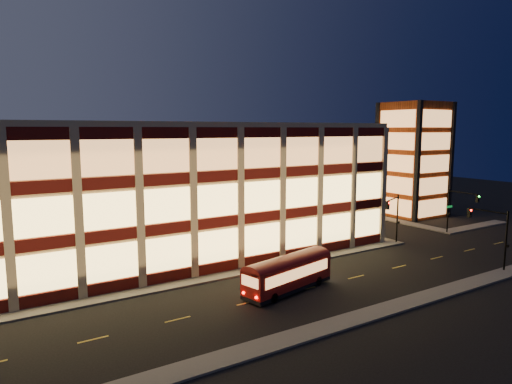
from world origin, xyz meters
TOP-DOWN VIEW (x-y plane):
  - ground at (0.00, 0.00)m, footprint 200.00×200.00m
  - sidewalk_office_south at (-3.00, 1.00)m, footprint 54.00×2.00m
  - sidewalk_office_east at (23.00, 17.00)m, footprint 2.00×30.00m
  - sidewalk_tower_south at (40.00, 1.00)m, footprint 14.00×2.00m
  - sidewalk_tower_west at (34.00, 17.00)m, footprint 2.00×30.00m
  - sidewalk_near at (0.00, -13.00)m, footprint 100.00×2.00m
  - office_building at (-2.91, 16.91)m, footprint 50.45×30.45m
  - stair_tower at (39.95, 11.95)m, footprint 8.60×8.60m
  - traffic_signal_far at (22.21, 0.24)m, footprint 3.79×1.87m
  - traffic_signal_right at (33.50, -0.62)m, footprint 1.20×4.37m
  - traffic_signal_near at (23.50, -11.03)m, footprint 0.32×4.45m
  - trolley_bus at (2.40, -5.48)m, footprint 9.41×4.23m

SIDE VIEW (x-z plane):
  - ground at x=0.00m, z-range 0.00..0.00m
  - sidewalk_office_south at x=-3.00m, z-range 0.00..0.15m
  - sidewalk_office_east at x=23.00m, z-range 0.00..0.15m
  - sidewalk_tower_south at x=40.00m, z-range 0.00..0.15m
  - sidewalk_tower_west at x=34.00m, z-range 0.00..0.15m
  - sidewalk_near at x=0.00m, z-range 0.00..0.15m
  - trolley_bus at x=2.40m, z-range 0.17..3.26m
  - traffic_signal_right at x=33.50m, z-range 1.10..7.10m
  - traffic_signal_far at x=22.21m, z-range 1.11..7.11m
  - traffic_signal_near at x=23.50m, z-range 1.13..7.13m
  - office_building at x=-2.91m, z-range 0.00..14.50m
  - stair_tower at x=39.95m, z-range -0.01..17.99m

